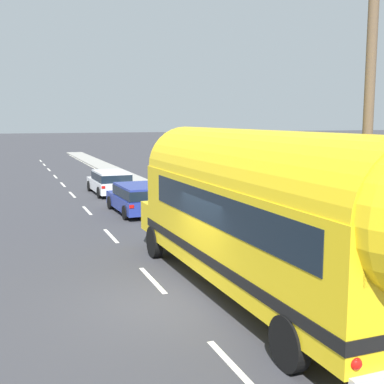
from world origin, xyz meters
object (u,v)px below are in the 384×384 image
object	(u,v)px
utility_pole	(368,117)
painted_bus	(265,209)
car_second	(110,181)
car_lead	(138,197)

from	to	relation	value
utility_pole	painted_bus	bearing A→B (deg)	169.18
car_second	car_lead	bearing A→B (deg)	-90.26
painted_bus	car_lead	world-z (taller)	painted_bus
painted_bus	car_lead	size ratio (longest dim) A/B	2.84
painted_bus	car_second	size ratio (longest dim) A/B	2.78
utility_pole	painted_bus	size ratio (longest dim) A/B	0.68
utility_pole	car_second	size ratio (longest dim) A/B	1.89
painted_bus	car_lead	distance (m)	12.52
utility_pole	painted_bus	xyz separation A→B (m)	(-2.43, 0.46, -2.12)
utility_pole	car_second	xyz separation A→B (m)	(-2.27, 19.45, -3.64)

